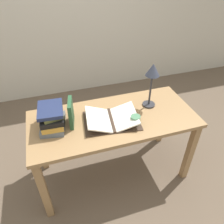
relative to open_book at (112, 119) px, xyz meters
name	(u,v)px	position (x,y,z in m)	size (l,w,h in m)	color
ground_plane	(113,171)	(0.03, 0.04, -0.78)	(12.00, 12.00, 0.00)	brown
wall_back	(73,7)	(0.03, 1.87, 0.52)	(8.00, 0.06, 2.60)	#BCB7A8
reading_desk	(113,126)	(0.03, 0.04, -0.13)	(1.50, 0.67, 0.75)	#937047
open_book	(112,119)	(0.00, 0.00, 0.00)	(0.52, 0.40, 0.08)	#38281E
book_stack_tall	(52,118)	(-0.49, 0.08, 0.07)	(0.24, 0.32, 0.20)	slate
book_standing_upright	(71,113)	(-0.33, 0.07, 0.09)	(0.06, 0.19, 0.23)	#234C2D
reading_lamp	(152,75)	(0.41, 0.12, 0.30)	(0.13, 0.13, 0.43)	#2D2D33
coffee_mug	(136,120)	(0.19, -0.09, 0.02)	(0.10, 0.09, 0.08)	#4C7F5B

